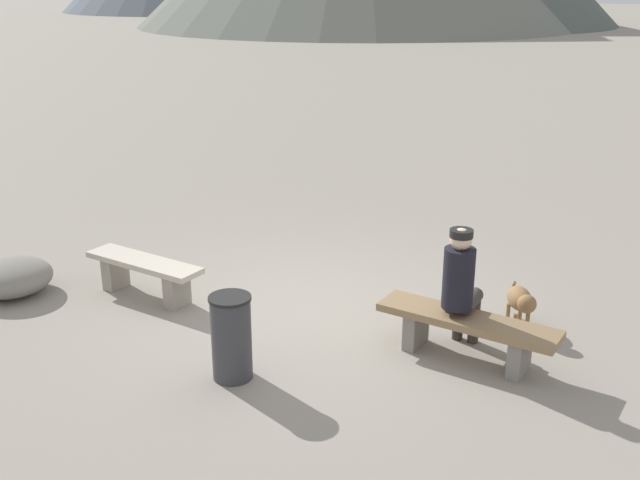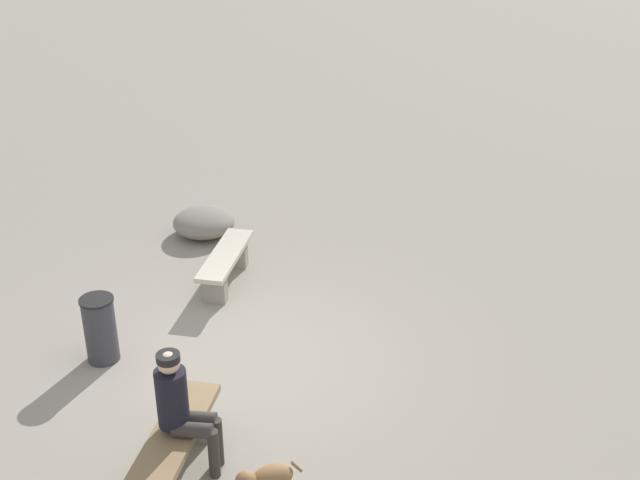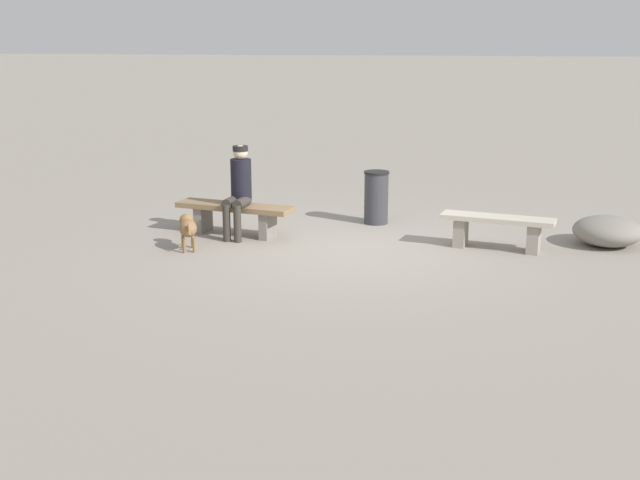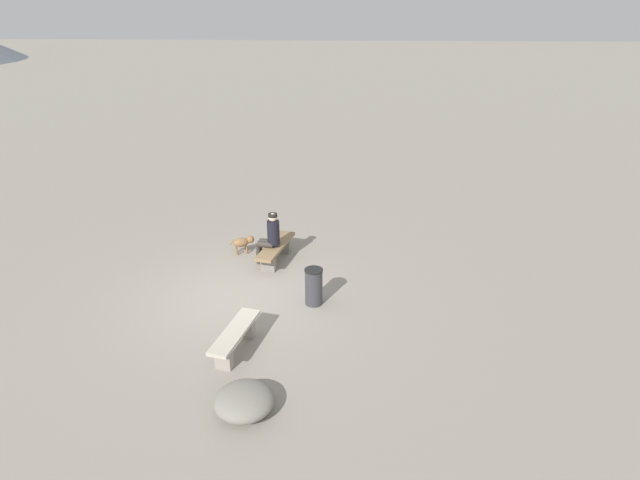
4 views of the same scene
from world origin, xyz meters
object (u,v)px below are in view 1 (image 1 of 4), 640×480
Objects in this scene: seated_person at (461,282)px; dog at (521,300)px; boulder at (11,277)px; bench_left at (144,272)px; trash_bin at (231,337)px; bench_right at (467,329)px.

dog is (0.51, 0.80, -0.45)m from seated_person.
dog reaches higher than boulder.
seated_person reaches higher than bench_left.
bench_left is 1.66× the size of boulder.
dog is at bearing 21.90° from bench_left.
seated_person is 1.41× the size of boulder.
trash_bin is (-2.35, -2.04, 0.10)m from dog.
seated_person is 1.62× the size of trash_bin.
trash_bin reaches higher than dog.
seated_person is at bearing 33.78° from trash_bin.
boulder is (-1.52, -0.49, -0.11)m from bench_left.
bench_left is at bearing 17.80° from boulder.
bench_right is (3.76, -0.15, 0.02)m from bench_left.
bench_right reaches higher than boulder.
dog is 3.11m from trash_bin.
bench_left reaches higher than dog.
dog is (4.16, 0.76, -0.00)m from bench_left.
trash_bin is 0.87× the size of boulder.
boulder is (-5.17, -0.45, -0.55)m from seated_person.
bench_right is 1.36× the size of seated_person.
bench_left is 1.18× the size of seated_person.
boulder is at bearing -150.73° from bench_left.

